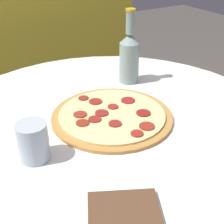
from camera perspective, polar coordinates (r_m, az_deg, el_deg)
The scene contains 5 objects.
table at distance 1.03m, azimuth -0.25°, elevation -11.05°, with size 1.06×1.06×0.77m.
fence_panel at distance 1.84m, azimuth -18.50°, elevation 16.40°, with size 1.58×0.04×1.71m.
pizza at distance 0.92m, azimuth -0.00°, elevation -0.66°, with size 0.35×0.35×0.02m.
beer_bottle at distance 1.11m, azimuth 3.19°, elevation 10.25°, with size 0.07×0.07×0.26m.
drinking_glass at distance 0.76m, azimuth -14.21°, elevation -5.29°, with size 0.07×0.07×0.10m.
Camera 1 is at (-0.39, -0.67, 1.25)m, focal length 50.00 mm.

